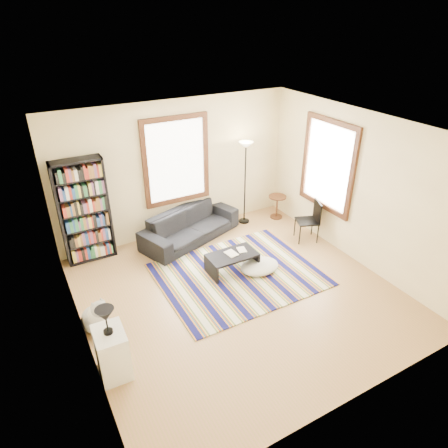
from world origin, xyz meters
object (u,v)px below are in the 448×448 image
bookshelf (84,212)px  sofa (190,225)px  floor_cushion (260,266)px  floor_lamp (245,184)px  side_table (277,207)px  white_cabinet (112,353)px  dog (94,313)px  folding_chair (307,221)px  coffee_table (232,262)px

bookshelf → sofa: bearing=-7.8°
floor_cushion → floor_lamp: 2.10m
side_table → white_cabinet: 5.21m
sofa → white_cabinet: white_cabinet is taller
floor_cushion → floor_lamp: (0.75, 1.78, 0.84)m
dog → side_table: bearing=2.4°
floor_lamp → side_table: size_ratio=3.44×
folding_chair → white_cabinet: 4.70m
side_table → floor_cushion: bearing=-133.6°
white_cabinet → side_table: bearing=32.7°
coffee_table → dog: (-2.56, -0.32, 0.13)m
coffee_table → side_table: (1.97, 1.35, 0.09)m
floor_lamp → dog: size_ratio=2.98×
side_table → folding_chair: 1.12m
coffee_table → folding_chair: size_ratio=1.05×
floor_cushion → folding_chair: (1.47, 0.48, 0.34)m
side_table → dog: bearing=-159.7°
side_table → dog: (-4.53, -1.67, 0.04)m
sofa → floor_lamp: floor_lamp is taller
dog → folding_chair: bearing=-10.8°
floor_lamp → bookshelf: bearing=177.1°
floor_cushion → dog: bearing=-178.5°
bookshelf → coffee_table: size_ratio=2.22×
floor_lamp → dog: bearing=-153.7°
coffee_table → white_cabinet: 2.84m
sofa → bookshelf: bookshelf is taller
sofa → floor_lamp: size_ratio=1.16×
floor_cushion → folding_chair: folding_chair is taller
sofa → floor_cushion: size_ratio=2.90×
coffee_table → floor_lamp: 2.09m
floor_lamp → white_cabinet: (-3.73, -2.80, -0.58)m
coffee_table → bookshelf: bearing=141.6°
sofa → floor_lamp: 1.51m
floor_cushion → side_table: 2.21m
floor_lamp → folding_chair: floor_lamp is taller
floor_cushion → sofa: bearing=110.5°
bookshelf → coffee_table: bookshelf is taller
folding_chair → floor_lamp: bearing=140.6°
bookshelf → floor_cushion: 3.38m
side_table → white_cabinet: (-4.50, -2.62, 0.08)m
white_cabinet → coffee_table: bearing=29.0°
coffee_table → floor_cushion: size_ratio=1.21×
dog → bookshelf: bearing=60.9°
coffee_table → floor_lamp: floor_lamp is taller
white_cabinet → dog: white_cabinet is taller
sofa → dog: (-2.38, -1.76, -0.00)m
floor_lamp → side_table: bearing=-13.5°
bookshelf → side_table: (4.12, -0.35, -0.73)m
floor_cushion → white_cabinet: white_cabinet is taller
floor_cushion → side_table: (1.52, 1.59, 0.18)m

